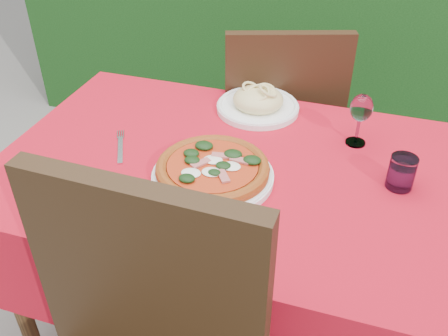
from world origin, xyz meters
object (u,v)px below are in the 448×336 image
(chair_far, at_px, (280,124))
(pasta_plate, at_px, (258,103))
(pizza_plate, at_px, (213,171))
(water_glass, at_px, (401,174))
(fork, at_px, (120,150))
(wine_glass, at_px, (361,110))

(chair_far, height_order, pasta_plate, chair_far)
(pizza_plate, distance_m, water_glass, 0.49)
(pasta_plate, height_order, water_glass, water_glass)
(water_glass, relative_size, fork, 0.47)
(pizza_plate, height_order, water_glass, water_glass)
(water_glass, bearing_deg, pasta_plate, 148.06)
(pizza_plate, bearing_deg, pasta_plate, 87.53)
(fork, bearing_deg, chair_far, 33.80)
(pasta_plate, xyz_separation_m, wine_glass, (0.33, -0.11, 0.09))
(chair_far, distance_m, water_glass, 0.74)
(water_glass, distance_m, fork, 0.78)
(chair_far, bearing_deg, fork, 42.22)
(wine_glass, bearing_deg, fork, -158.72)
(chair_far, distance_m, wine_glass, 0.57)
(pizza_plate, distance_m, pasta_plate, 0.41)
(pizza_plate, height_order, fork, pizza_plate)
(pasta_plate, height_order, wine_glass, wine_glass)
(pizza_plate, distance_m, fork, 0.31)
(pasta_plate, bearing_deg, water_glass, -31.94)
(pasta_plate, relative_size, fork, 1.40)
(water_glass, bearing_deg, wine_glass, 125.86)
(water_glass, bearing_deg, fork, -174.65)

